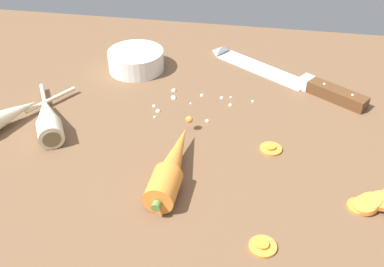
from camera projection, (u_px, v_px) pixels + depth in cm
name	position (u px, v px, depth cm)	size (l,w,h in cm)	color
ground_plane	(194.00, 144.00, 76.16)	(120.00, 90.00, 4.00)	brown
chefs_knife	(280.00, 74.00, 89.75)	(30.78, 22.00, 4.18)	silver
whole_carrot	(172.00, 165.00, 65.39)	(4.71, 21.03, 4.20)	orange
parsnip_front	(48.00, 118.00, 75.12)	(11.46, 17.63, 4.00)	beige
carrot_slice_stack	(376.00, 202.00, 60.99)	(7.48, 4.32, 2.63)	orange
carrot_slice_stray_near	(271.00, 148.00, 71.38)	(3.45, 3.45, 0.70)	orange
carrot_slice_stray_mid	(263.00, 245.00, 55.87)	(3.46, 3.46, 0.70)	orange
prep_bowl	(136.00, 60.00, 91.42)	(11.00, 11.00, 4.00)	white
mince_crumbs	(186.00, 101.00, 82.22)	(17.71, 10.35, 0.87)	silver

